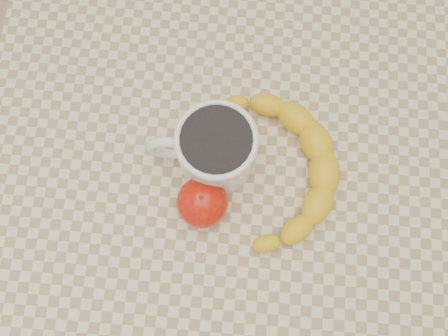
# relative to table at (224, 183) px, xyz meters

# --- Properties ---
(ground) EXTENTS (3.00, 3.00, 0.00)m
(ground) POSITION_rel_table_xyz_m (0.00, 0.00, -0.66)
(ground) COLOR tan
(ground) RESTS_ON ground
(table) EXTENTS (0.80, 0.80, 0.75)m
(table) POSITION_rel_table_xyz_m (0.00, 0.00, 0.00)
(table) COLOR beige
(table) RESTS_ON ground
(coffee_mug) EXTENTS (0.17, 0.13, 0.10)m
(coffee_mug) POSITION_rel_table_xyz_m (-0.02, 0.02, 0.14)
(coffee_mug) COLOR silver
(coffee_mug) RESTS_ON table
(orange_juice_glass) EXTENTS (0.07, 0.07, 0.08)m
(orange_juice_glass) POSITION_rel_table_xyz_m (-0.01, 0.01, 0.13)
(orange_juice_glass) COLOR orange
(orange_juice_glass) RESTS_ON table
(apple) EXTENTS (0.08, 0.08, 0.07)m
(apple) POSITION_rel_table_xyz_m (-0.03, -0.06, 0.12)
(apple) COLOR #9A0A05
(apple) RESTS_ON table
(banana) EXTENTS (0.27, 0.35, 0.05)m
(banana) POSITION_rel_table_xyz_m (0.09, 0.00, 0.11)
(banana) COLOR yellow
(banana) RESTS_ON table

